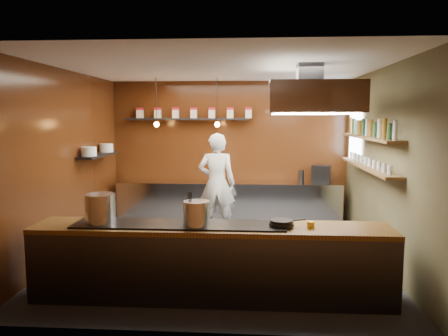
# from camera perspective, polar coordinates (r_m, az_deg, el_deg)

# --- Properties ---
(floor) EXTENTS (5.00, 5.00, 0.00)m
(floor) POSITION_cam_1_polar(r_m,az_deg,el_deg) (7.19, -0.37, -11.52)
(floor) COLOR black
(floor) RESTS_ON ground
(back_wall) EXTENTS (5.00, 0.00, 5.00)m
(back_wall) POSITION_cam_1_polar(r_m,az_deg,el_deg) (9.35, 0.75, 2.11)
(back_wall) COLOR #3D190B
(back_wall) RESTS_ON ground
(left_wall) EXTENTS (0.00, 5.00, 5.00)m
(left_wall) POSITION_cam_1_polar(r_m,az_deg,el_deg) (7.48, -19.85, 0.57)
(left_wall) COLOR #3D190B
(left_wall) RESTS_ON ground
(right_wall) EXTENTS (0.00, 5.00, 5.00)m
(right_wall) POSITION_cam_1_polar(r_m,az_deg,el_deg) (7.13, 20.08, 0.28)
(right_wall) COLOR #474628
(right_wall) RESTS_ON ground
(ceiling) EXTENTS (5.00, 5.00, 0.00)m
(ceiling) POSITION_cam_1_polar(r_m,az_deg,el_deg) (6.87, -0.39, 12.99)
(ceiling) COLOR silver
(ceiling) RESTS_ON back_wall
(window_pane) EXTENTS (0.00, 1.00, 1.00)m
(window_pane) POSITION_cam_1_polar(r_m,az_deg,el_deg) (8.74, 16.77, 4.14)
(window_pane) COLOR white
(window_pane) RESTS_ON right_wall
(prep_counter) EXTENTS (4.60, 0.65, 0.90)m
(prep_counter) POSITION_cam_1_polar(r_m,az_deg,el_deg) (9.17, 0.63, -4.61)
(prep_counter) COLOR silver
(prep_counter) RESTS_ON floor
(pass_counter) EXTENTS (4.40, 0.72, 0.94)m
(pass_counter) POSITION_cam_1_polar(r_m,az_deg,el_deg) (5.53, -1.66, -12.10)
(pass_counter) COLOR #38383D
(pass_counter) RESTS_ON floor
(tin_shelf) EXTENTS (2.60, 0.26, 0.04)m
(tin_shelf) POSITION_cam_1_polar(r_m,az_deg,el_deg) (9.28, -4.88, 6.38)
(tin_shelf) COLOR black
(tin_shelf) RESTS_ON back_wall
(plate_shelf) EXTENTS (0.30, 1.40, 0.04)m
(plate_shelf) POSITION_cam_1_polar(r_m,az_deg,el_deg) (8.34, -16.11, 1.64)
(plate_shelf) COLOR black
(plate_shelf) RESTS_ON left_wall
(bottle_shelf_upper) EXTENTS (0.26, 2.80, 0.04)m
(bottle_shelf_upper) POSITION_cam_1_polar(r_m,az_deg,el_deg) (7.35, 18.36, 3.81)
(bottle_shelf_upper) COLOR brown
(bottle_shelf_upper) RESTS_ON right_wall
(bottle_shelf_lower) EXTENTS (0.26, 2.80, 0.04)m
(bottle_shelf_lower) POSITION_cam_1_polar(r_m,az_deg,el_deg) (7.38, 18.23, 0.17)
(bottle_shelf_lower) COLOR brown
(bottle_shelf_lower) RESTS_ON right_wall
(extractor_hood) EXTENTS (1.20, 2.00, 0.72)m
(extractor_hood) POSITION_cam_1_polar(r_m,az_deg,el_deg) (6.46, 11.06, 8.87)
(extractor_hood) COLOR #38383D
(extractor_hood) RESTS_ON ceiling
(pendant_left) EXTENTS (0.10, 0.10, 0.95)m
(pendant_left) POSITION_cam_1_polar(r_m,az_deg,el_deg) (8.72, -8.81, 5.99)
(pendant_left) COLOR black
(pendant_left) RESTS_ON ceiling
(pendant_right) EXTENTS (0.10, 0.10, 0.95)m
(pendant_right) POSITION_cam_1_polar(r_m,az_deg,el_deg) (8.54, -0.88, 6.06)
(pendant_right) COLOR black
(pendant_right) RESTS_ON ceiling
(storage_tins) EXTENTS (2.43, 0.13, 0.22)m
(storage_tins) POSITION_cam_1_polar(r_m,az_deg,el_deg) (9.25, -3.96, 7.20)
(storage_tins) COLOR beige
(storage_tins) RESTS_ON tin_shelf
(plate_stacks) EXTENTS (0.26, 1.16, 0.16)m
(plate_stacks) POSITION_cam_1_polar(r_m,az_deg,el_deg) (8.33, -16.13, 2.32)
(plate_stacks) COLOR white
(plate_stacks) RESTS_ON plate_shelf
(bottles) EXTENTS (0.06, 2.66, 0.24)m
(bottles) POSITION_cam_1_polar(r_m,az_deg,el_deg) (7.34, 18.40, 4.90)
(bottles) COLOR silver
(bottles) RESTS_ON bottle_shelf_upper
(wine_glasses) EXTENTS (0.07, 2.37, 0.13)m
(wine_glasses) POSITION_cam_1_polar(r_m,az_deg,el_deg) (7.38, 18.25, 0.82)
(wine_glasses) COLOR silver
(wine_glasses) RESTS_ON bottle_shelf_lower
(stockpot_large) EXTENTS (0.45, 0.45, 0.36)m
(stockpot_large) POSITION_cam_1_polar(r_m,az_deg,el_deg) (5.61, -15.86, -5.12)
(stockpot_large) COLOR #B9BCC1
(stockpot_large) RESTS_ON pass_counter
(stockpot_small) EXTENTS (0.39, 0.39, 0.30)m
(stockpot_small) POSITION_cam_1_polar(r_m,az_deg,el_deg) (5.29, -3.60, -5.94)
(stockpot_small) COLOR silver
(stockpot_small) RESTS_ON pass_counter
(utensil_crock) EXTENTS (0.16, 0.16, 0.19)m
(utensil_crock) POSITION_cam_1_polar(r_m,az_deg,el_deg) (5.38, -4.48, -6.36)
(utensil_crock) COLOR #B1B3B8
(utensil_crock) RESTS_ON pass_counter
(frying_pan) EXTENTS (0.45, 0.30, 0.07)m
(frying_pan) POSITION_cam_1_polar(r_m,az_deg,el_deg) (5.34, 7.57, -7.12)
(frying_pan) COLOR black
(frying_pan) RESTS_ON pass_counter
(butter_jar) EXTENTS (0.12, 0.12, 0.08)m
(butter_jar) POSITION_cam_1_polar(r_m,az_deg,el_deg) (5.36, 11.25, -7.29)
(butter_jar) COLOR yellow
(butter_jar) RESTS_ON pass_counter
(espresso_machine) EXTENTS (0.44, 0.42, 0.36)m
(espresso_machine) POSITION_cam_1_polar(r_m,az_deg,el_deg) (9.18, 12.57, -0.77)
(espresso_machine) COLOR black
(espresso_machine) RESTS_ON prep_counter
(chef) EXTENTS (0.71, 0.47, 1.94)m
(chef) POSITION_cam_1_polar(r_m,az_deg,el_deg) (8.41, -0.95, -2.03)
(chef) COLOR white
(chef) RESTS_ON floor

